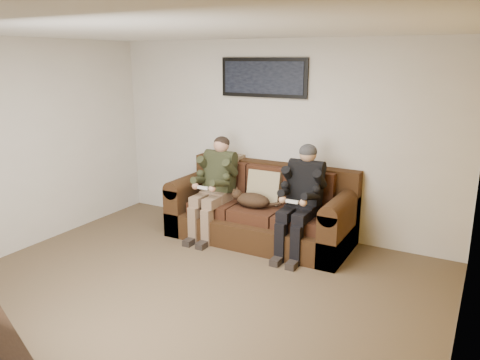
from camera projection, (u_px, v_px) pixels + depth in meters
The scene contains 13 objects.
floor at pixel (183, 296), 4.77m from camera, with size 5.00×5.00×0.00m, color brown.
ceiling at pixel (174, 29), 4.11m from camera, with size 5.00×5.00×0.00m, color silver.
wall_back at pixel (277, 138), 6.35m from camera, with size 5.00×5.00×0.00m, color beige.
wall_left at pixel (9, 149), 5.60m from camera, with size 4.50×4.50×0.00m, color beige.
wall_right at pixel (469, 213), 3.28m from camera, with size 4.50×4.50×0.00m, color beige.
accent_wall_right at pixel (468, 213), 3.29m from camera, with size 4.50×4.50×0.00m, color #BD8112.
sofa at pixel (263, 211), 6.23m from camera, with size 2.39×1.03×0.98m.
throw_pillow at pixel (265, 187), 6.19m from camera, with size 0.46×0.13×0.44m, color tan.
throw_blanket at pixel (227, 157), 6.67m from camera, with size 0.49×0.24×0.09m, color tan.
person_left at pixel (215, 181), 6.25m from camera, with size 0.51×0.87×1.33m.
person_right at pixel (302, 193), 5.68m from camera, with size 0.51×0.86×1.34m.
cat at pixel (251, 200), 6.04m from camera, with size 0.66×0.26×0.24m.
framed_poster at pixel (263, 78), 6.21m from camera, with size 1.25×0.05×0.52m.
Camera 1 is at (2.58, -3.51, 2.36)m, focal length 35.00 mm.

